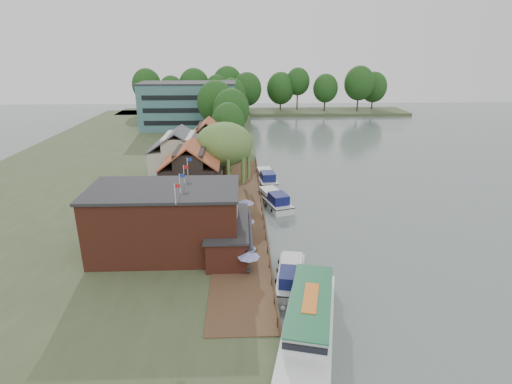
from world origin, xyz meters
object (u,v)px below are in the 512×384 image
object	(u,v)px
cottage_a	(191,173)
willow	(225,157)
tour_boat	(309,318)
umbrella_4	(240,218)
pub	(185,220)
umbrella_1	(245,254)
cottage_b	(180,155)
umbrella_3	(245,227)
umbrella_5	(246,208)
hotel_block	(189,106)
umbrella_0	(249,263)
cruiser_0	(291,272)
umbrella_2	(240,242)
cruiser_2	(266,176)
cottage_c	(209,143)
swan	(283,308)
cruiser_1	(274,198)

from	to	relation	value
cottage_a	willow	world-z (taller)	willow
willow	tour_boat	distance (m)	33.82
umbrella_4	tour_boat	xyz separation A→B (m)	(5.47, -18.22, -0.75)
pub	umbrella_1	size ratio (longest dim) A/B	8.42
cottage_b	umbrella_3	bearing A→B (deg)	-64.55
umbrella_5	tour_boat	xyz separation A→B (m)	(4.74, -21.56, -0.75)
hotel_block	umbrella_3	world-z (taller)	hotel_block
umbrella_0	cottage_a	bearing A→B (deg)	110.82
cottage_a	umbrella_4	bearing A→B (deg)	-54.11
tour_boat	umbrella_0	bearing A→B (deg)	135.27
willow	tour_boat	world-z (taller)	willow
willow	hotel_block	bearing A→B (deg)	102.71
umbrella_1	tour_boat	xyz separation A→B (m)	(4.92, -9.24, -0.75)
umbrella_5	cruiser_0	bearing A→B (deg)	-73.08
cottage_a	umbrella_3	distance (m)	14.25
umbrella_3	tour_boat	xyz separation A→B (m)	(4.86, -15.76, -0.75)
pub	umbrella_4	size ratio (longest dim) A/B	8.42
tour_boat	umbrella_2	bearing A→B (deg)	128.11
cruiser_2	cottage_c	bearing A→B (deg)	135.91
umbrella_3	umbrella_4	distance (m)	2.53
cruiser_0	umbrella_5	bearing A→B (deg)	116.53
cottage_a	cruiser_2	distance (m)	16.27
pub	umbrella_5	world-z (taller)	pub
cottage_a	umbrella_3	world-z (taller)	cottage_a
umbrella_2	cottage_c	bearing A→B (deg)	99.57
pub	cottage_c	xyz separation A→B (m)	(0.00, 34.00, 0.60)
cruiser_2	swan	world-z (taller)	cruiser_2
swan	cottage_b	bearing A→B (deg)	111.44
willow	umbrella_4	xyz separation A→B (m)	(2.28, -14.37, -3.93)
cottage_c	swan	distance (m)	44.69
umbrella_1	umbrella_4	bearing A→B (deg)	93.51
willow	cruiser_2	xyz separation A→B (m)	(6.71, 6.06, -5.03)
umbrella_3	cruiser_1	distance (m)	13.09
hotel_block	cruiser_1	world-z (taller)	hotel_block
umbrella_4	umbrella_5	bearing A→B (deg)	77.84
cruiser_0	umbrella_4	bearing A→B (deg)	124.72
cottage_a	umbrella_4	size ratio (longest dim) A/B	3.62
pub	hotel_block	distance (m)	71.49
cruiser_0	tour_boat	size ratio (longest dim) A/B	0.65
cruiser_2	swan	size ratio (longest dim) A/B	22.28
willow	swan	distance (m)	30.58
umbrella_2	swan	distance (m)	9.71
cruiser_2	umbrella_5	bearing A→B (deg)	-108.49
swan	umbrella_3	bearing A→B (deg)	103.92
cottage_b	cruiser_1	world-z (taller)	cottage_b
pub	willow	xyz separation A→B (m)	(3.50, 20.00, 1.56)
cottage_a	umbrella_2	bearing A→B (deg)	-66.37
cottage_b	swan	size ratio (longest dim) A/B	21.82
hotel_block	swan	size ratio (longest dim) A/B	57.73
cottage_a	cruiser_0	bearing A→B (deg)	-59.53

